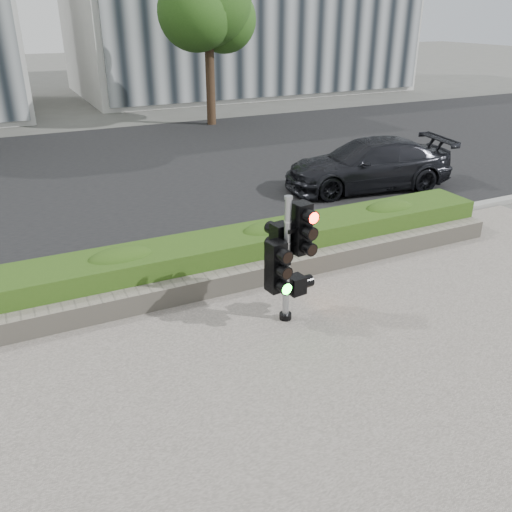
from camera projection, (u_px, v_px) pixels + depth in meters
name	position (u px, v px, depth m)	size (l,w,h in m)	color
ground	(257.00, 357.00, 7.40)	(120.00, 120.00, 0.00)	#51514C
sidewalk	(368.00, 488.00, 5.35)	(16.00, 11.00, 0.03)	#9E9389
road	(105.00, 174.00, 15.57)	(60.00, 13.00, 0.02)	black
curb	(182.00, 264.00, 9.95)	(60.00, 0.25, 0.12)	gray
stone_wall	(206.00, 286.00, 8.87)	(12.00, 0.32, 0.34)	gray
hedge	(192.00, 261.00, 9.33)	(12.00, 1.00, 0.68)	#537B25
tree_right	(207.00, 5.00, 20.44)	(4.10, 3.58, 6.53)	black
traffic_signal	(287.00, 253.00, 7.83)	(0.70, 0.54, 1.96)	black
car_dark	(368.00, 164.00, 14.05)	(1.78, 4.38, 1.27)	black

